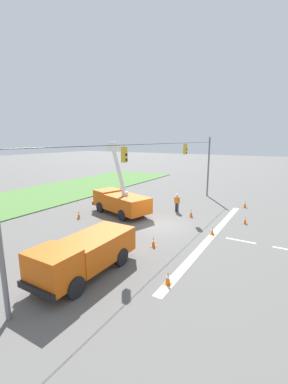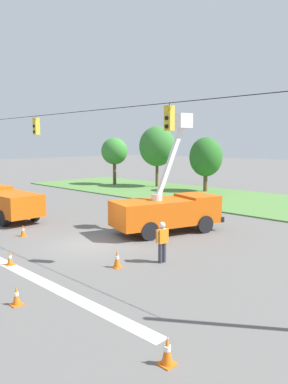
{
  "view_description": "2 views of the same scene",
  "coord_description": "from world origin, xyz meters",
  "px_view_note": "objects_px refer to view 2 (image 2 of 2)",
  "views": [
    {
      "loc": [
        -17.94,
        -9.1,
        6.95
      ],
      "look_at": [
        0.99,
        2.06,
        2.41
      ],
      "focal_mm": 24.0,
      "sensor_mm": 36.0,
      "label": 1
    },
    {
      "loc": [
        14.8,
        -11.14,
        5.08
      ],
      "look_at": [
        0.75,
        3.09,
        2.44
      ],
      "focal_mm": 35.0,
      "sensor_mm": 36.0,
      "label": 2
    }
  ],
  "objects_px": {
    "traffic_cone_foreground_right": "(10,258)",
    "traffic_cone_near_bucket": "(117,259)",
    "tree_far_west": "(114,151)",
    "utility_truck_bucket_lift": "(167,209)",
    "traffic_cone_mid_right": "(16,296)",
    "tree_west": "(157,146)",
    "tree_centre": "(206,157)",
    "road_worker": "(162,240)",
    "traffic_cone_lane_edge_a": "(23,231)",
    "utility_truck_support_near": "(6,202)",
    "traffic_cone_lane_edge_b": "(157,214)",
    "traffic_cone_foreground_left": "(167,350)"
  },
  "relations": [
    {
      "from": "road_worker",
      "to": "traffic_cone_foreground_right",
      "type": "xyz_separation_m",
      "value": [
        -4.31,
        -4.72,
        -0.71
      ]
    },
    {
      "from": "tree_centre",
      "to": "utility_truck_support_near",
      "type": "height_order",
      "value": "tree_centre"
    },
    {
      "from": "traffic_cone_near_bucket",
      "to": "tree_centre",
      "type": "bearing_deg",
      "value": 117.13
    },
    {
      "from": "traffic_cone_foreground_right",
      "to": "traffic_cone_lane_edge_b",
      "type": "height_order",
      "value": "traffic_cone_lane_edge_b"
    },
    {
      "from": "traffic_cone_lane_edge_b",
      "to": "tree_far_west",
      "type": "bearing_deg",
      "value": 146.98
    },
    {
      "from": "tree_far_west",
      "to": "utility_truck_bucket_lift",
      "type": "xyz_separation_m",
      "value": [
        20.32,
        -13.63,
        -2.71
      ]
    },
    {
      "from": "traffic_cone_near_bucket",
      "to": "traffic_cone_mid_right",
      "type": "bearing_deg",
      "value": -84.52
    },
    {
      "from": "tree_centre",
      "to": "road_worker",
      "type": "bearing_deg",
      "value": -58.99
    },
    {
      "from": "tree_west",
      "to": "traffic_cone_lane_edge_a",
      "type": "xyz_separation_m",
      "value": [
        10.19,
        -21.86,
        -4.36
      ]
    },
    {
      "from": "traffic_cone_foreground_left",
      "to": "traffic_cone_lane_edge_a",
      "type": "height_order",
      "value": "traffic_cone_foreground_left"
    },
    {
      "from": "traffic_cone_near_bucket",
      "to": "traffic_cone_lane_edge_b",
      "type": "height_order",
      "value": "traffic_cone_near_bucket"
    },
    {
      "from": "tree_far_west",
      "to": "tree_west",
      "type": "relative_size",
      "value": 0.82
    },
    {
      "from": "utility_truck_support_near",
      "to": "traffic_cone_near_bucket",
      "type": "relative_size",
      "value": 8.27
    },
    {
      "from": "traffic_cone_lane_edge_a",
      "to": "road_worker",
      "type": "bearing_deg",
      "value": 13.22
    },
    {
      "from": "road_worker",
      "to": "traffic_cone_foreground_left",
      "type": "height_order",
      "value": "road_worker"
    },
    {
      "from": "traffic_cone_lane_edge_a",
      "to": "traffic_cone_mid_right",
      "type": "bearing_deg",
      "value": -28.78
    },
    {
      "from": "traffic_cone_near_bucket",
      "to": "traffic_cone_lane_edge_b",
      "type": "bearing_deg",
      "value": 123.48
    },
    {
      "from": "tree_west",
      "to": "traffic_cone_lane_edge_b",
      "type": "distance_m",
      "value": 18.46
    },
    {
      "from": "utility_truck_bucket_lift",
      "to": "traffic_cone_near_bucket",
      "type": "bearing_deg",
      "value": -67.18
    },
    {
      "from": "traffic_cone_lane_edge_a",
      "to": "traffic_cone_lane_edge_b",
      "type": "relative_size",
      "value": 0.92
    },
    {
      "from": "tree_far_west",
      "to": "traffic_cone_foreground_left",
      "type": "xyz_separation_m",
      "value": [
        28.8,
        -23.36,
        -3.71
      ]
    },
    {
      "from": "tree_far_west",
      "to": "utility_truck_bucket_lift",
      "type": "distance_m",
      "value": 24.61
    },
    {
      "from": "traffic_cone_near_bucket",
      "to": "utility_truck_bucket_lift",
      "type": "bearing_deg",
      "value": 112.82
    },
    {
      "from": "traffic_cone_near_bucket",
      "to": "traffic_cone_foreground_left",
      "type": "bearing_deg",
      "value": -31.76
    },
    {
      "from": "traffic_cone_lane_edge_a",
      "to": "traffic_cone_lane_edge_b",
      "type": "xyz_separation_m",
      "value": [
        1.97,
        8.65,
        0.03
      ]
    },
    {
      "from": "utility_truck_bucket_lift",
      "to": "traffic_cone_lane_edge_a",
      "type": "height_order",
      "value": "utility_truck_bucket_lift"
    },
    {
      "from": "utility_truck_support_near",
      "to": "traffic_cone_mid_right",
      "type": "bearing_deg",
      "value": -24.17
    },
    {
      "from": "road_worker",
      "to": "traffic_cone_mid_right",
      "type": "height_order",
      "value": "road_worker"
    },
    {
      "from": "road_worker",
      "to": "traffic_cone_mid_right",
      "type": "xyz_separation_m",
      "value": [
        -0.44,
        -6.38,
        -0.7
      ]
    },
    {
      "from": "tree_west",
      "to": "utility_truck_support_near",
      "type": "distance_m",
      "value": 21.42
    },
    {
      "from": "traffic_cone_mid_right",
      "to": "tree_far_west",
      "type": "bearing_deg",
      "value": 133.84
    },
    {
      "from": "utility_truck_bucket_lift",
      "to": "utility_truck_support_near",
      "type": "height_order",
      "value": "utility_truck_bucket_lift"
    },
    {
      "from": "tree_far_west",
      "to": "utility_truck_bucket_lift",
      "type": "height_order",
      "value": "utility_truck_bucket_lift"
    },
    {
      "from": "traffic_cone_near_bucket",
      "to": "traffic_cone_lane_edge_a",
      "type": "xyz_separation_m",
      "value": [
        -7.56,
        -0.2,
        -0.05
      ]
    },
    {
      "from": "traffic_cone_lane_edge_a",
      "to": "tree_centre",
      "type": "bearing_deg",
      "value": 99.52
    },
    {
      "from": "utility_truck_bucket_lift",
      "to": "traffic_cone_foreground_left",
      "type": "bearing_deg",
      "value": -48.92
    },
    {
      "from": "traffic_cone_foreground_right",
      "to": "tree_centre",
      "type": "bearing_deg",
      "value": 107.47
    },
    {
      "from": "utility_truck_bucket_lift",
      "to": "traffic_cone_foreground_right",
      "type": "distance_m",
      "value": 9.1
    },
    {
      "from": "traffic_cone_lane_edge_a",
      "to": "traffic_cone_lane_edge_b",
      "type": "distance_m",
      "value": 8.87
    },
    {
      "from": "tree_far_west",
      "to": "traffic_cone_lane_edge_a",
      "type": "bearing_deg",
      "value": -52.41
    },
    {
      "from": "tree_west",
      "to": "tree_centre",
      "type": "height_order",
      "value": "tree_west"
    },
    {
      "from": "utility_truck_support_near",
      "to": "traffic_cone_lane_edge_a",
      "type": "xyz_separation_m",
      "value": [
        4.91,
        -1.4,
        -0.86
      ]
    },
    {
      "from": "tree_west",
      "to": "utility_truck_bucket_lift",
      "type": "relative_size",
      "value": 1.03
    },
    {
      "from": "tree_centre",
      "to": "utility_truck_bucket_lift",
      "type": "distance_m",
      "value": 18.36
    },
    {
      "from": "utility_truck_support_near",
      "to": "traffic_cone_foreground_left",
      "type": "xyz_separation_m",
      "value": [
        18.41,
        -4.87,
        -0.83
      ]
    },
    {
      "from": "tree_west",
      "to": "road_worker",
      "type": "xyz_separation_m",
      "value": [
        18.63,
        -19.88,
        -3.67
      ]
    },
    {
      "from": "tree_west",
      "to": "road_worker",
      "type": "relative_size",
      "value": 3.92
    },
    {
      "from": "traffic_cone_foreground_right",
      "to": "traffic_cone_near_bucket",
      "type": "height_order",
      "value": "traffic_cone_near_bucket"
    },
    {
      "from": "tree_west",
      "to": "traffic_cone_lane_edge_a",
      "type": "height_order",
      "value": "tree_west"
    },
    {
      "from": "tree_centre",
      "to": "traffic_cone_lane_edge_a",
      "type": "height_order",
      "value": "tree_centre"
    }
  ]
}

